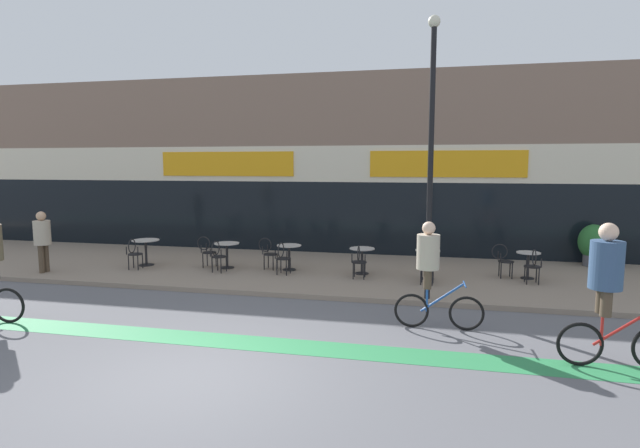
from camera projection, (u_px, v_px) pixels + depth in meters
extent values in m
plane|color=#5B5B60|center=(197.00, 378.00, 7.29)|extent=(120.00, 120.00, 0.00)
cube|color=gray|center=(312.00, 271.00, 14.30)|extent=(40.00, 5.50, 0.12)
cube|color=#7F6656|center=(342.00, 166.00, 18.55)|extent=(40.00, 4.00, 6.11)
cube|color=black|center=(331.00, 217.00, 16.85)|extent=(38.80, 0.10, 2.40)
cube|color=beige|center=(332.00, 164.00, 16.65)|extent=(39.20, 0.14, 1.20)
cube|color=orange|center=(227.00, 164.00, 17.39)|extent=(4.85, 0.08, 0.84)
cube|color=orange|center=(446.00, 164.00, 15.78)|extent=(4.85, 0.08, 0.84)
cube|color=#2D844C|center=(237.00, 342.00, 8.78)|extent=(36.00, 0.70, 0.01)
cylinder|color=black|center=(147.00, 265.00, 14.83)|extent=(0.43, 0.43, 0.02)
cylinder|color=black|center=(146.00, 253.00, 14.79)|extent=(0.07, 0.07, 0.74)
cylinder|color=#ADA8A3|center=(146.00, 240.00, 14.74)|extent=(0.79, 0.79, 0.02)
cylinder|color=black|center=(227.00, 268.00, 14.44)|extent=(0.39, 0.39, 0.02)
cylinder|color=black|center=(227.00, 256.00, 14.40)|extent=(0.07, 0.07, 0.71)
cylinder|color=#ADA8A3|center=(227.00, 243.00, 14.36)|extent=(0.72, 0.72, 0.02)
cylinder|color=black|center=(289.00, 270.00, 14.16)|extent=(0.38, 0.38, 0.02)
cylinder|color=black|center=(289.00, 258.00, 14.12)|extent=(0.07, 0.07, 0.70)
cylinder|color=#ADA8A3|center=(289.00, 245.00, 14.08)|extent=(0.69, 0.69, 0.02)
cylinder|color=black|center=(362.00, 273.00, 13.68)|extent=(0.38, 0.38, 0.02)
cylinder|color=black|center=(362.00, 261.00, 13.64)|extent=(0.07, 0.07, 0.69)
cylinder|color=#ADA8A3|center=(362.00, 249.00, 13.60)|extent=(0.69, 0.69, 0.02)
cylinder|color=black|center=(427.00, 279.00, 13.04)|extent=(0.35, 0.35, 0.02)
cylinder|color=black|center=(427.00, 265.00, 13.00)|extent=(0.07, 0.07, 0.75)
cylinder|color=#ADA8A3|center=(428.00, 250.00, 12.95)|extent=(0.64, 0.64, 0.02)
cylinder|color=black|center=(527.00, 278.00, 13.10)|extent=(0.33, 0.33, 0.02)
cylinder|color=black|center=(528.00, 266.00, 13.06)|extent=(0.07, 0.07, 0.68)
cylinder|color=#ADA8A3|center=(529.00, 253.00, 13.02)|extent=(0.61, 0.61, 0.02)
cylinder|color=black|center=(135.00, 254.00, 14.25)|extent=(0.44, 0.44, 0.03)
cylinder|color=black|center=(133.00, 261.00, 14.43)|extent=(0.03, 0.03, 0.42)
cylinder|color=black|center=(143.00, 261.00, 14.40)|extent=(0.03, 0.03, 0.42)
cylinder|color=black|center=(129.00, 263.00, 14.15)|extent=(0.03, 0.03, 0.42)
cylinder|color=black|center=(138.00, 263.00, 14.12)|extent=(0.03, 0.03, 0.42)
torus|color=black|center=(132.00, 246.00, 14.05)|extent=(0.07, 0.41, 0.41)
cylinder|color=black|center=(126.00, 251.00, 14.09)|extent=(0.03, 0.03, 0.23)
cylinder|color=black|center=(138.00, 251.00, 14.04)|extent=(0.03, 0.03, 0.23)
cylinder|color=black|center=(219.00, 257.00, 13.86)|extent=(0.45, 0.45, 0.03)
cylinder|color=black|center=(218.00, 263.00, 14.07)|extent=(0.03, 0.03, 0.42)
cylinder|color=black|center=(226.00, 264.00, 13.97)|extent=(0.03, 0.03, 0.42)
cylinder|color=black|center=(212.00, 265.00, 13.81)|extent=(0.03, 0.03, 0.42)
cylinder|color=black|center=(221.00, 266.00, 13.71)|extent=(0.03, 0.03, 0.42)
torus|color=black|center=(216.00, 248.00, 13.67)|extent=(0.08, 0.41, 0.41)
cylinder|color=black|center=(210.00, 253.00, 13.75)|extent=(0.03, 0.03, 0.23)
cylinder|color=black|center=(221.00, 254.00, 13.63)|extent=(0.03, 0.03, 0.23)
cylinder|color=black|center=(209.00, 252.00, 14.51)|extent=(0.40, 0.40, 0.03)
cylinder|color=black|center=(216.00, 259.00, 14.64)|extent=(0.03, 0.03, 0.42)
cylinder|color=black|center=(212.00, 261.00, 14.37)|extent=(0.03, 0.03, 0.42)
cylinder|color=black|center=(207.00, 259.00, 14.71)|extent=(0.03, 0.03, 0.42)
cylinder|color=black|center=(203.00, 261.00, 14.43)|extent=(0.03, 0.03, 0.42)
torus|color=black|center=(204.00, 243.00, 14.52)|extent=(0.41, 0.03, 0.41)
cylinder|color=black|center=(206.00, 247.00, 14.70)|extent=(0.03, 0.03, 0.23)
cylinder|color=black|center=(201.00, 249.00, 14.37)|extent=(0.03, 0.03, 0.23)
cylinder|color=black|center=(284.00, 259.00, 13.58)|extent=(0.44, 0.44, 0.03)
cylinder|color=black|center=(281.00, 265.00, 13.78)|extent=(0.03, 0.03, 0.42)
cylinder|color=black|center=(290.00, 266.00, 13.69)|extent=(0.03, 0.03, 0.42)
cylinder|color=black|center=(277.00, 267.00, 13.52)|extent=(0.03, 0.03, 0.42)
cylinder|color=black|center=(286.00, 268.00, 13.43)|extent=(0.03, 0.03, 0.42)
torus|color=black|center=(281.00, 250.00, 13.39)|extent=(0.07, 0.41, 0.41)
cylinder|color=black|center=(275.00, 255.00, 13.46)|extent=(0.03, 0.03, 0.23)
cylinder|color=black|center=(287.00, 255.00, 13.35)|extent=(0.03, 0.03, 0.23)
cylinder|color=black|center=(271.00, 254.00, 14.23)|extent=(0.44, 0.44, 0.03)
cylinder|color=black|center=(277.00, 261.00, 14.34)|extent=(0.03, 0.03, 0.42)
cylinder|color=black|center=(273.00, 263.00, 14.08)|extent=(0.03, 0.03, 0.42)
cylinder|color=black|center=(268.00, 261.00, 14.44)|extent=(0.03, 0.03, 0.42)
cylinder|color=black|center=(264.00, 263.00, 14.17)|extent=(0.03, 0.03, 0.42)
torus|color=black|center=(265.00, 245.00, 14.26)|extent=(0.41, 0.08, 0.41)
cylinder|color=black|center=(268.00, 249.00, 14.43)|extent=(0.03, 0.03, 0.23)
cylinder|color=black|center=(263.00, 250.00, 14.11)|extent=(0.03, 0.03, 0.23)
cylinder|color=black|center=(359.00, 262.00, 13.10)|extent=(0.41, 0.41, 0.03)
cylinder|color=black|center=(354.00, 269.00, 13.29)|extent=(0.03, 0.03, 0.42)
cylinder|color=black|center=(365.00, 270.00, 13.23)|extent=(0.03, 0.03, 0.42)
cylinder|color=black|center=(353.00, 271.00, 13.01)|extent=(0.03, 0.03, 0.42)
cylinder|color=black|center=(364.00, 272.00, 12.96)|extent=(0.03, 0.03, 0.42)
torus|color=black|center=(359.00, 253.00, 12.90)|extent=(0.04, 0.41, 0.41)
cylinder|color=black|center=(352.00, 258.00, 12.95)|extent=(0.03, 0.03, 0.23)
cylinder|color=black|center=(365.00, 259.00, 12.88)|extent=(0.03, 0.03, 0.23)
cylinder|color=black|center=(427.00, 267.00, 12.46)|extent=(0.43, 0.43, 0.03)
cylinder|color=black|center=(422.00, 274.00, 12.66)|extent=(0.03, 0.03, 0.42)
cylinder|color=black|center=(433.00, 275.00, 12.58)|extent=(0.03, 0.03, 0.42)
cylinder|color=black|center=(421.00, 277.00, 12.39)|extent=(0.03, 0.03, 0.42)
cylinder|color=black|center=(432.00, 277.00, 12.31)|extent=(0.03, 0.03, 0.42)
torus|color=black|center=(427.00, 258.00, 12.27)|extent=(0.05, 0.41, 0.41)
cylinder|color=black|center=(420.00, 263.00, 12.33)|extent=(0.03, 0.03, 0.23)
cylinder|color=black|center=(434.00, 264.00, 12.24)|extent=(0.03, 0.03, 0.23)
cylinder|color=black|center=(532.00, 267.00, 12.52)|extent=(0.41, 0.41, 0.03)
cylinder|color=black|center=(525.00, 274.00, 12.71)|extent=(0.03, 0.03, 0.42)
cylinder|color=black|center=(536.00, 274.00, 12.65)|extent=(0.03, 0.03, 0.42)
cylinder|color=black|center=(527.00, 276.00, 12.43)|extent=(0.03, 0.03, 0.42)
cylinder|color=black|center=(539.00, 277.00, 12.38)|extent=(0.03, 0.03, 0.42)
torus|color=black|center=(534.00, 258.00, 12.32)|extent=(0.04, 0.41, 0.41)
cylinder|color=black|center=(527.00, 263.00, 12.37)|extent=(0.03, 0.03, 0.23)
cylinder|color=black|center=(541.00, 263.00, 12.30)|extent=(0.03, 0.03, 0.23)
cylinder|color=black|center=(506.00, 262.00, 13.17)|extent=(0.42, 0.42, 0.03)
cylinder|color=black|center=(510.00, 269.00, 13.31)|extent=(0.03, 0.03, 0.42)
cylinder|color=black|center=(512.00, 271.00, 13.03)|extent=(0.03, 0.03, 0.42)
cylinder|color=black|center=(499.00, 269.00, 13.35)|extent=(0.03, 0.03, 0.42)
cylinder|color=black|center=(501.00, 271.00, 13.08)|extent=(0.03, 0.03, 0.42)
torus|color=black|center=(500.00, 252.00, 13.16)|extent=(0.41, 0.05, 0.41)
cylinder|color=black|center=(498.00, 255.00, 13.35)|extent=(0.03, 0.03, 0.23)
cylinder|color=black|center=(501.00, 258.00, 13.01)|extent=(0.03, 0.03, 0.23)
cylinder|color=#4C4C51|center=(592.00, 260.00, 14.72)|extent=(0.53, 0.53, 0.37)
ellipsoid|color=#28662D|center=(594.00, 242.00, 14.65)|extent=(0.85, 0.85, 1.02)
cylinder|color=black|center=(430.00, 166.00, 10.83)|extent=(0.12, 0.12, 5.89)
sphere|color=beige|center=(434.00, 21.00, 10.47)|extent=(0.26, 0.26, 0.26)
torus|color=black|center=(580.00, 344.00, 7.71)|extent=(0.70, 0.09, 0.69)
cylinder|color=red|center=(623.00, 328.00, 7.58)|extent=(0.83, 0.09, 0.62)
cylinder|color=red|center=(602.00, 330.00, 7.63)|extent=(0.04, 0.04, 0.49)
cylinder|color=#4C3D2D|center=(601.00, 300.00, 7.67)|extent=(0.17, 0.17, 0.40)
cylinder|color=#4C3D2D|center=(606.00, 303.00, 7.49)|extent=(0.17, 0.17, 0.40)
cylinder|color=#334C70|center=(606.00, 265.00, 7.51)|extent=(0.50, 0.50, 0.73)
sphere|color=beige|center=(609.00, 232.00, 7.45)|extent=(0.27, 0.27, 0.27)
torus|color=black|center=(8.00, 305.00, 9.80)|extent=(0.71, 0.12, 0.70)
torus|color=black|center=(466.00, 313.00, 9.35)|extent=(0.66, 0.07, 0.66)
torus|color=black|center=(411.00, 310.00, 9.54)|extent=(0.66, 0.07, 0.66)
cylinder|color=#23519E|center=(442.00, 298.00, 9.40)|extent=(0.79, 0.07, 0.59)
cylinder|color=#23519E|center=(427.00, 300.00, 9.46)|extent=(0.04, 0.04, 0.46)
cylinder|color=#23519E|center=(465.00, 284.00, 9.29)|extent=(0.04, 0.48, 0.03)
cylinder|color=#4C3D2D|center=(427.00, 277.00, 9.49)|extent=(0.15, 0.15, 0.36)
cylinder|color=#4C3D2D|center=(428.00, 279.00, 9.33)|extent=(0.15, 0.15, 0.36)
cylinder|color=#B2A38E|center=(428.00, 252.00, 9.35)|extent=(0.44, 0.44, 0.66)
sphere|color=beige|center=(429.00, 228.00, 9.30)|extent=(0.25, 0.25, 0.25)
cylinder|color=#4C3D2D|center=(41.00, 259.00, 13.76)|extent=(0.16, 0.16, 0.77)
cylinder|color=#4C3D2D|center=(46.00, 258.00, 13.92)|extent=(0.16, 0.16, 0.77)
cylinder|color=#B2A38E|center=(42.00, 233.00, 13.76)|extent=(0.45, 0.45, 0.67)
sphere|color=tan|center=(41.00, 216.00, 13.70)|extent=(0.25, 0.25, 0.25)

